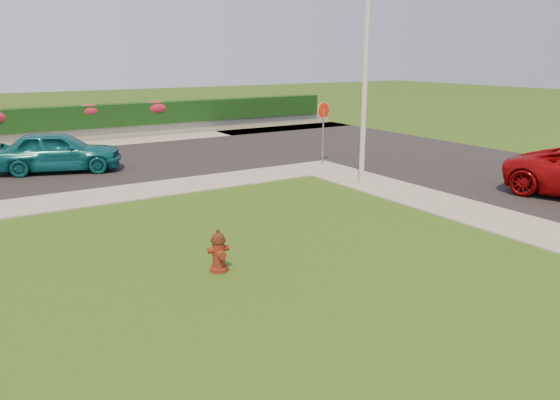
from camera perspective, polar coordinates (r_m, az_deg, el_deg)
ground at (r=9.45m, az=1.61°, el=-10.65°), size 120.00×120.00×0.00m
street_right at (r=20.49m, az=23.94°, el=2.22°), size 8.00×32.00×0.04m
curb_corner at (r=20.32m, az=4.00°, el=3.39°), size 2.00×2.00×0.04m
sidewalk_beyond at (r=26.66m, az=-23.70°, el=4.94°), size 34.00×2.00×0.04m
retaining_wall at (r=28.09m, az=-24.24°, el=5.91°), size 34.00×0.40×0.60m
hedge at (r=28.09m, az=-24.45°, el=7.64°), size 32.00×0.90×1.10m
fire_hydrant at (r=10.65m, az=-6.43°, el=-5.38°), size 0.43×0.41×0.84m
sedan_teal at (r=20.93m, az=-22.20°, el=4.75°), size 4.61×3.02×1.46m
utility_pole at (r=17.03m, az=8.82°, el=10.75°), size 0.16×0.16×5.77m
stop_sign at (r=20.88m, az=4.55°, el=8.50°), size 0.65×0.11×2.38m
flower_clump_e at (r=28.42m, az=-19.30°, el=8.82°), size 1.27×0.81×0.63m
flower_clump_f at (r=29.35m, az=-12.84°, el=9.39°), size 1.41×0.90×0.70m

